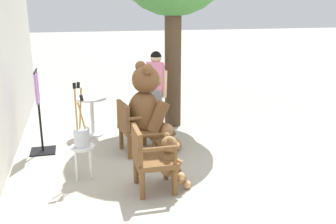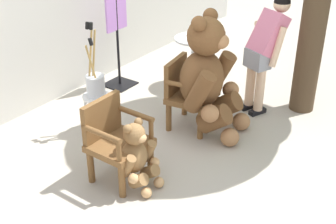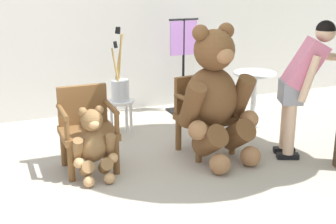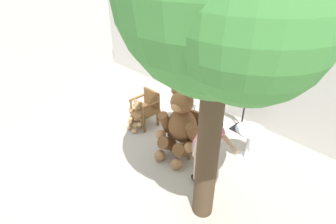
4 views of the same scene
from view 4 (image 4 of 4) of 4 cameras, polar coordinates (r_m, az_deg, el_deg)
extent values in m
plane|color=#B2A899|center=(5.85, -3.55, -6.71)|extent=(60.00, 60.00, 0.00)
cube|color=beige|center=(6.80, 11.95, 11.53)|extent=(10.00, 0.16, 2.80)
cube|color=brown|center=(6.26, -5.10, 0.37)|extent=(0.56, 0.52, 0.07)
cylinder|color=brown|center=(6.43, -7.76, -1.24)|extent=(0.07, 0.07, 0.37)
cylinder|color=brown|center=(6.11, -5.16, -2.88)|extent=(0.07, 0.07, 0.37)
cylinder|color=brown|center=(6.64, -4.87, 0.07)|extent=(0.07, 0.07, 0.37)
cylinder|color=brown|center=(6.34, -2.22, -1.45)|extent=(0.07, 0.07, 0.37)
cube|color=brown|center=(6.27, -3.57, 3.04)|extent=(0.52, 0.06, 0.42)
cylinder|color=brown|center=(6.32, -6.64, 3.19)|extent=(0.06, 0.48, 0.06)
cylinder|color=brown|center=(6.26, -8.09, 1.68)|extent=(0.05, 0.05, 0.22)
cylinder|color=brown|center=(5.97, -3.69, 1.62)|extent=(0.06, 0.48, 0.06)
cylinder|color=brown|center=(5.91, -5.20, 0.01)|extent=(0.05, 0.05, 0.22)
cube|color=brown|center=(5.43, 3.92, -4.78)|extent=(0.64, 0.60, 0.07)
cylinder|color=brown|center=(5.52, 0.62, -6.83)|extent=(0.07, 0.07, 0.37)
cylinder|color=brown|center=(5.32, 4.64, -8.62)|extent=(0.07, 0.07, 0.37)
cylinder|color=brown|center=(5.80, 3.11, -4.82)|extent=(0.07, 0.07, 0.37)
cylinder|color=brown|center=(5.61, 7.01, -6.43)|extent=(0.07, 0.07, 0.37)
cube|color=brown|center=(5.46, 5.35, -1.56)|extent=(0.52, 0.14, 0.42)
cylinder|color=brown|center=(5.40, 1.81, -1.66)|extent=(0.13, 0.48, 0.06)
cylinder|color=brown|center=(5.32, 0.47, -3.62)|extent=(0.05, 0.05, 0.22)
cylinder|color=brown|center=(5.18, 6.32, -3.42)|extent=(0.13, 0.48, 0.06)
cylinder|color=brown|center=(5.09, 5.00, -5.51)|extent=(0.05, 0.05, 0.22)
ellipsoid|color=brown|center=(5.20, 3.12, -2.89)|extent=(0.68, 0.60, 0.70)
sphere|color=brown|center=(4.90, 3.06, 2.17)|extent=(0.44, 0.44, 0.44)
ellipsoid|color=#A47148|center=(4.79, 1.78, 0.98)|extent=(0.23, 0.19, 0.16)
sphere|color=black|center=(4.78, 1.78, 1.10)|extent=(0.07, 0.07, 0.07)
sphere|color=brown|center=(4.92, 1.68, 4.75)|extent=(0.17, 0.17, 0.17)
sphere|color=brown|center=(4.76, 4.93, 3.70)|extent=(0.17, 0.17, 0.17)
cylinder|color=brown|center=(5.28, -0.50, -2.28)|extent=(0.26, 0.41, 0.53)
sphere|color=#A47148|center=(5.33, -1.55, -4.96)|extent=(0.21, 0.21, 0.21)
cylinder|color=brown|center=(4.98, 5.45, -4.71)|extent=(0.26, 0.41, 0.53)
sphere|color=#A47148|center=(5.01, 4.62, -7.68)|extent=(0.21, 0.21, 0.21)
cylinder|color=brown|center=(5.34, -0.21, -6.82)|extent=(0.32, 0.47, 0.41)
sphere|color=#A47148|center=(5.34, -1.75, -9.42)|extent=(0.22, 0.22, 0.22)
cylinder|color=brown|center=(5.17, 3.10, -8.32)|extent=(0.32, 0.47, 0.41)
sphere|color=#A47148|center=(5.15, 1.87, -11.18)|extent=(0.22, 0.22, 0.22)
ellipsoid|color=olive|center=(6.20, -6.36, -0.74)|extent=(0.30, 0.26, 0.35)
sphere|color=olive|center=(6.06, -6.63, 1.38)|extent=(0.22, 0.22, 0.22)
ellipsoid|color=tan|center=(6.02, -7.33, 0.94)|extent=(0.11, 0.08, 0.08)
sphere|color=black|center=(6.02, -7.33, 0.98)|extent=(0.03, 0.03, 0.03)
sphere|color=olive|center=(6.08, -7.08, 2.46)|extent=(0.09, 0.09, 0.09)
sphere|color=olive|center=(5.96, -6.10, 1.93)|extent=(0.09, 0.09, 0.09)
cylinder|color=olive|center=(6.29, -7.69, -0.37)|extent=(0.10, 0.19, 0.26)
sphere|color=tan|center=(6.32, -8.17, -1.48)|extent=(0.10, 0.10, 0.10)
cylinder|color=olive|center=(6.06, -5.84, -1.51)|extent=(0.10, 0.19, 0.26)
sphere|color=tan|center=(6.08, -6.25, -2.71)|extent=(0.10, 0.10, 0.10)
cylinder|color=olive|center=(6.30, -7.70, -2.31)|extent=(0.13, 0.22, 0.21)
sphere|color=tan|center=(6.31, -8.45, -3.34)|extent=(0.11, 0.11, 0.11)
cylinder|color=olive|center=(6.18, -6.66, -2.99)|extent=(0.13, 0.22, 0.21)
sphere|color=tan|center=(6.17, -7.32, -4.12)|extent=(0.11, 0.11, 0.11)
cube|color=black|center=(4.98, 6.14, -14.46)|extent=(0.26, 0.17, 0.06)
cylinder|color=beige|center=(4.68, 6.44, -10.63)|extent=(0.12, 0.12, 0.82)
cube|color=black|center=(5.04, 8.02, -13.88)|extent=(0.26, 0.17, 0.06)
cylinder|color=beige|center=(4.75, 8.40, -10.06)|extent=(0.12, 0.12, 0.82)
cube|color=gray|center=(4.54, 7.66, -7.66)|extent=(0.32, 0.36, 0.24)
cube|color=pink|center=(4.26, 8.78, -5.42)|extent=(0.53, 0.46, 0.57)
sphere|color=beige|center=(3.95, 10.44, -2.83)|extent=(0.21, 0.21, 0.21)
sphere|color=black|center=(3.93, 10.47, -2.59)|extent=(0.21, 0.21, 0.21)
cylinder|color=beige|center=(4.15, 12.81, -6.11)|extent=(0.55, 0.29, 0.13)
cylinder|color=beige|center=(4.26, 6.40, -7.31)|extent=(0.22, 0.16, 0.51)
cylinder|color=white|center=(6.39, 4.58, 1.48)|extent=(0.34, 0.34, 0.03)
cylinder|color=white|center=(6.52, 5.72, -0.31)|extent=(0.04, 0.04, 0.43)
cylinder|color=white|center=(6.63, 4.44, 0.32)|extent=(0.04, 0.04, 0.43)
cylinder|color=white|center=(6.39, 4.55, -0.94)|extent=(0.04, 0.04, 0.43)
cylinder|color=white|center=(6.50, 3.26, -0.28)|extent=(0.04, 0.04, 0.43)
cylinder|color=silver|center=(6.32, 4.63, 2.63)|extent=(0.22, 0.22, 0.26)
cylinder|color=tan|center=(6.23, 4.19, 4.65)|extent=(0.08, 0.13, 0.58)
cylinder|color=black|center=(6.09, 4.31, 7.47)|extent=(0.05, 0.06, 0.09)
cylinder|color=tan|center=(6.18, 4.78, 5.26)|extent=(0.07, 0.09, 0.75)
cylinder|color=black|center=(6.02, 4.95, 8.82)|extent=(0.05, 0.05, 0.09)
cylinder|color=tan|center=(6.22, 5.07, 5.39)|extent=(0.16, 0.03, 0.73)
cylinder|color=black|center=(6.06, 5.25, 8.91)|extent=(0.06, 0.04, 0.09)
cylinder|color=silver|center=(5.24, 17.50, -3.76)|extent=(0.56, 0.56, 0.03)
cylinder|color=silver|center=(5.44, 16.92, -6.90)|extent=(0.07, 0.07, 0.69)
cylinder|color=silver|center=(5.64, 16.42, -9.58)|extent=(0.40, 0.40, 0.03)
cylinder|color=#473523|center=(3.66, 8.79, -6.99)|extent=(0.32, 0.32, 2.65)
sphere|color=#3D7F38|center=(2.38, 17.96, 17.45)|extent=(1.37, 1.37, 1.37)
cube|color=black|center=(6.51, 15.54, -3.54)|extent=(0.40, 0.40, 0.02)
cylinder|color=black|center=(6.18, 16.38, 1.59)|extent=(0.04, 0.04, 1.35)
cylinder|color=black|center=(5.90, 17.32, 7.34)|extent=(0.44, 0.03, 0.03)
cube|color=#B77AD1|center=(6.00, 16.95, 5.06)|extent=(0.40, 0.03, 0.48)
camera|label=1|loc=(9.76, -18.76, 22.03)|focal=40.00mm
camera|label=2|loc=(7.30, -41.58, 19.08)|focal=50.00mm
camera|label=3|loc=(5.55, -53.68, 2.18)|focal=50.00mm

